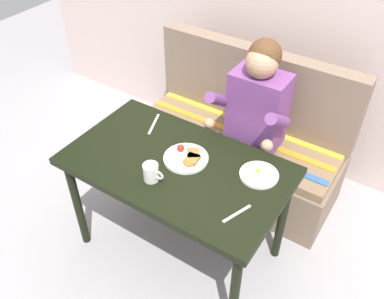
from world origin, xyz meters
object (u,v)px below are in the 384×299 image
object	(u,v)px
plate_eggs	(259,175)
knife	(154,124)
table	(177,174)
person	(252,117)
plate_breakfast	(187,158)
fork	(237,214)
coffee_mug	(151,172)
couch	(239,145)

from	to	relation	value
plate_eggs	knife	size ratio (longest dim) A/B	1.02
table	person	size ratio (longest dim) A/B	0.99
plate_breakfast	knife	distance (m)	0.38
plate_breakfast	fork	xyz separation A→B (m)	(0.41, -0.19, -0.01)
plate_eggs	fork	size ratio (longest dim) A/B	1.20
plate_breakfast	plate_eggs	bearing A→B (deg)	14.51
plate_eggs	knife	xyz separation A→B (m)	(-0.72, 0.06, -0.01)
table	coffee_mug	world-z (taller)	coffee_mug
fork	knife	xyz separation A→B (m)	(-0.75, 0.35, 0.00)
person	plate_breakfast	world-z (taller)	person
table	knife	bearing A→B (deg)	146.12
fork	knife	world-z (taller)	same
couch	person	world-z (taller)	person
plate_eggs	coffee_mug	world-z (taller)	coffee_mug
person	fork	distance (m)	0.78
table	coffee_mug	bearing A→B (deg)	-102.05
couch	plate_eggs	size ratio (longest dim) A/B	7.09
fork	knife	bearing A→B (deg)	175.80
couch	plate_breakfast	distance (m)	0.82
plate_breakfast	coffee_mug	xyz separation A→B (m)	(-0.07, -0.22, 0.04)
table	fork	bearing A→B (deg)	-17.18
person	plate_breakfast	distance (m)	0.55
knife	plate_breakfast	bearing A→B (deg)	-44.85
coffee_mug	plate_eggs	bearing A→B (deg)	35.87
table	plate_breakfast	xyz separation A→B (m)	(0.03, 0.06, 0.10)
coffee_mug	plate_breakfast	bearing A→B (deg)	73.67
coffee_mug	fork	size ratio (longest dim) A/B	0.69
plate_eggs	coffee_mug	size ratio (longest dim) A/B	1.72
couch	plate_eggs	distance (m)	0.84
person	plate_eggs	bearing A→B (deg)	-59.06
couch	fork	xyz separation A→B (m)	(0.44, -0.90, 0.40)
plate_eggs	coffee_mug	xyz separation A→B (m)	(-0.45, -0.32, 0.04)
table	plate_eggs	world-z (taller)	plate_eggs
person	knife	distance (m)	0.60
fork	table	bearing A→B (deg)	-176.68
table	person	world-z (taller)	person
table	plate_breakfast	distance (m)	0.11
table	plate_eggs	distance (m)	0.45
plate_breakfast	knife	world-z (taller)	plate_breakfast
table	fork	xyz separation A→B (m)	(0.44, -0.14, 0.08)
plate_breakfast	coffee_mug	bearing A→B (deg)	-106.33
couch	fork	size ratio (longest dim) A/B	8.47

